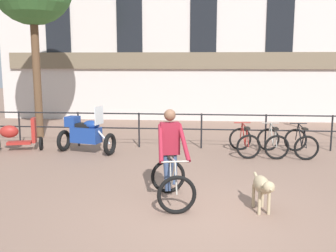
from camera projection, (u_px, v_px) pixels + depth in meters
ground_plane at (199, 215)px, 6.64m from camera, size 60.00×60.00×0.00m
canal_railing at (201, 125)px, 11.64m from camera, size 15.05×0.05×1.05m
building_facade at (204, 14)px, 16.70m from camera, size 18.00×0.72×9.12m
cyclist_with_bike at (171, 161)px, 7.25m from camera, size 0.92×1.29×1.70m
dog at (263, 186)px, 6.72m from camera, size 0.34×0.96×0.65m
parked_motorcycle at (86, 134)px, 11.05m from camera, size 1.71×1.00×1.35m
parked_bicycle_near_lamp at (244, 142)px, 10.94m from camera, size 0.79×1.18×0.86m
parked_bicycle_mid_left at (272, 142)px, 10.87m from camera, size 0.72×1.15×0.86m
parked_bicycle_mid_right at (301, 143)px, 10.80m from camera, size 0.71×1.14×0.86m
parked_scooter at (17, 135)px, 11.33m from camera, size 1.34×0.72×0.96m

